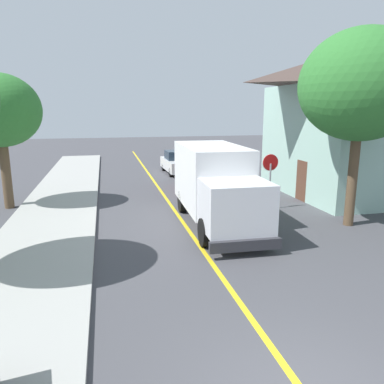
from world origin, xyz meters
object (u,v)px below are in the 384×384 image
object	(u,v)px
parked_car_mid	(177,163)
stop_sign	(270,171)
house_across_street	(384,114)
street_tree_far_side	(361,86)
parked_car_near	(201,176)
box_truck	(215,182)

from	to	relation	value
parked_car_mid	stop_sign	world-z (taller)	stop_sign
house_across_street	street_tree_far_side	xyz separation A→B (m)	(-5.67, -5.33, 1.15)
stop_sign	street_tree_far_side	world-z (taller)	street_tree_far_side
stop_sign	house_across_street	bearing A→B (deg)	15.86
parked_car_mid	stop_sign	distance (m)	11.37
parked_car_mid	house_across_street	size ratio (longest dim) A/B	0.37
stop_sign	parked_car_near	bearing A→B (deg)	112.10
house_across_street	parked_car_mid	bearing A→B (deg)	138.87
stop_sign	house_across_street	size ratio (longest dim) A/B	0.22
box_truck	parked_car_near	size ratio (longest dim) A/B	1.63
parked_car_mid	street_tree_far_side	xyz separation A→B (m)	(4.48, -14.19, 4.78)
parked_car_mid	parked_car_near	bearing A→B (deg)	-87.44
parked_car_near	stop_sign	distance (m)	5.59
parked_car_near	house_across_street	world-z (taller)	house_across_street
stop_sign	house_across_street	world-z (taller)	house_across_street
stop_sign	street_tree_far_side	size ratio (longest dim) A/B	0.34
parked_car_near	parked_car_mid	world-z (taller)	same
box_truck	house_across_street	xyz separation A→B (m)	(10.98, 3.80, 2.65)
street_tree_far_side	parked_car_mid	bearing A→B (deg)	107.50
box_truck	house_across_street	world-z (taller)	house_across_street
parked_car_mid	house_across_street	bearing A→B (deg)	-41.13
house_across_street	street_tree_far_side	world-z (taller)	house_across_street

